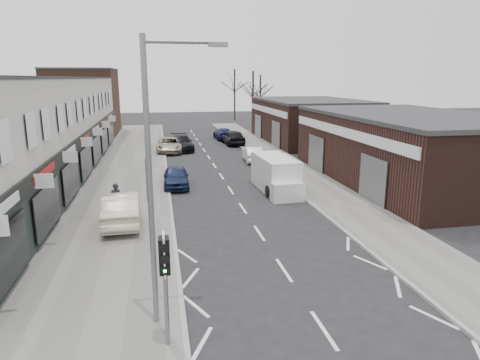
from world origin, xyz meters
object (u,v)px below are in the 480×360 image
parked_car_right_a (253,154)px  parked_car_right_b (233,137)px  white_van (276,175)px  parked_car_left_c (170,145)px  street_lamp (156,170)px  parked_car_left_a (176,177)px  traffic_light (165,264)px  parked_car_right_c (223,134)px  parked_car_left_b (182,143)px  sedan_on_pavement (122,208)px  warning_sign (146,166)px  pedestrian (116,199)px

parked_car_right_a → parked_car_right_b: size_ratio=0.83×
parked_car_right_a → white_van: bearing=89.8°
parked_car_left_c → parked_car_right_b: (6.90, 3.60, 0.10)m
street_lamp → parked_car_left_a: street_lamp is taller
traffic_light → parked_car_right_c: bearing=79.3°
parked_car_right_b → traffic_light: bearing=74.2°
parked_car_left_b → parked_car_right_a: (5.70, -7.13, -0.10)m
sedan_on_pavement → parked_car_right_b: 26.62m
parked_car_left_b → street_lamp: bearing=-97.4°
traffic_light → white_van: 17.08m
parked_car_right_a → parked_car_left_b: bearing=-47.7°
traffic_light → street_lamp: street_lamp is taller
traffic_light → street_lamp: bearing=95.9°
street_lamp → parked_car_right_a: 25.60m
parked_car_left_a → parked_car_right_a: (6.90, 7.63, -0.05)m
warning_sign → pedestrian: size_ratio=1.64×
pedestrian → parked_car_left_b: size_ratio=0.32×
warning_sign → parked_car_right_c: bearing=72.0°
warning_sign → parked_car_left_b: 18.60m
street_lamp → parked_car_right_b: 34.96m
parked_car_left_a → parked_car_right_b: 18.79m
traffic_light → parked_car_right_c: (7.46, 39.37, -1.75)m
parked_car_left_a → warning_sign: bearing=-114.8°
parked_car_left_c → traffic_light: bearing=-88.7°
white_van → parked_car_left_c: size_ratio=1.10×
sedan_on_pavement → parked_car_left_c: 21.34m
street_lamp → white_van: (7.36, 14.19, -3.60)m
parked_car_right_b → parked_car_right_c: (-0.44, 4.34, -0.14)m
parked_car_left_c → warning_sign: bearing=-92.7°
sedan_on_pavement → parked_car_left_a: size_ratio=1.18×
parked_car_right_c → sedan_on_pavement: bearing=70.5°
parked_car_left_a → street_lamp: bearing=-92.3°
street_lamp → parked_car_left_a: 16.85m
street_lamp → pedestrian: street_lamp is taller
sedan_on_pavement → pedestrian: bearing=-77.9°
parked_car_left_b → parked_car_right_a: bearing=-54.5°
parked_car_right_c → pedestrian: bearing=68.8°
pedestrian → parked_car_left_c: pedestrian is taller
pedestrian → parked_car_right_b: (10.23, 23.16, -0.14)m
parked_car_left_b → parked_car_right_b: 6.31m
street_lamp → warning_sign: street_lamp is taller
street_lamp → parked_car_left_c: 30.49m
traffic_light → parked_car_right_a: bearing=72.6°
white_van → parked_car_left_c: white_van is taller
parked_car_left_c → parked_car_right_c: (6.46, 7.94, -0.04)m
traffic_light → parked_car_left_a: traffic_light is taller
sedan_on_pavement → pedestrian: size_ratio=2.91×
sedan_on_pavement → parked_car_right_c: (9.38, 29.08, -0.24)m
warning_sign → white_van: size_ratio=0.48×
pedestrian → parked_car_right_c: pedestrian is taller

